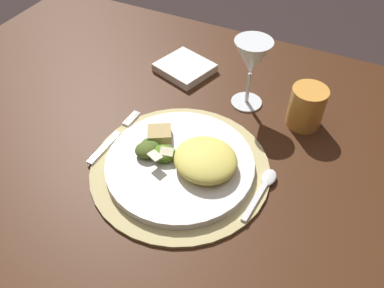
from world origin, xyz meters
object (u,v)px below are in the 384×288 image
(napkin, at_px, (185,68))
(wine_glass, at_px, (252,60))
(fork, at_px, (112,139))
(dinner_plate, at_px, (180,164))
(spoon, at_px, (264,186))
(dining_table, at_px, (171,182))
(amber_tumbler, at_px, (307,107))

(napkin, xyz_separation_m, wine_glass, (0.18, -0.05, 0.10))
(fork, bearing_deg, dinner_plate, -1.15)
(dinner_plate, height_order, spoon, dinner_plate)
(napkin, bearing_deg, fork, -94.09)
(dining_table, relative_size, wine_glass, 8.25)
(fork, relative_size, napkin, 1.37)
(dinner_plate, height_order, fork, dinner_plate)
(napkin, bearing_deg, spoon, -41.96)
(spoon, height_order, napkin, napkin)
(fork, height_order, wine_glass, wine_glass)
(spoon, bearing_deg, amber_tumbler, 85.31)
(dining_table, xyz_separation_m, amber_tumbler, (0.23, 0.15, 0.19))
(dining_table, distance_m, amber_tumbler, 0.34)
(dining_table, height_order, fork, fork)
(dining_table, relative_size, fork, 7.87)
(napkin, bearing_deg, wine_glass, -15.06)
(dining_table, distance_m, spoon, 0.27)
(fork, height_order, amber_tumbler, amber_tumbler)
(dining_table, bearing_deg, fork, -142.54)
(dinner_plate, bearing_deg, dining_table, 131.57)
(dinner_plate, xyz_separation_m, fork, (-0.15, 0.00, -0.01))
(dining_table, distance_m, napkin, 0.27)
(spoon, distance_m, napkin, 0.39)
(fork, bearing_deg, wine_glass, 49.82)
(napkin, bearing_deg, amber_tumbler, -10.63)
(spoon, xyz_separation_m, wine_glass, (-0.11, 0.21, 0.10))
(dining_table, xyz_separation_m, fork, (-0.09, -0.07, 0.16))
(wine_glass, xyz_separation_m, amber_tumbler, (0.13, -0.01, -0.07))
(fork, relative_size, wine_glass, 1.05)
(spoon, relative_size, wine_glass, 0.83)
(amber_tumbler, bearing_deg, spoon, -94.69)
(dinner_plate, distance_m, wine_glass, 0.26)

